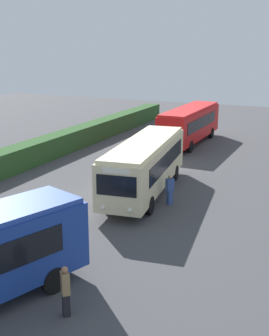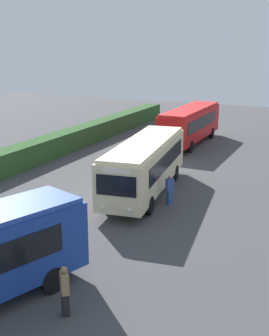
{
  "view_description": "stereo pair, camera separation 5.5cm",
  "coord_description": "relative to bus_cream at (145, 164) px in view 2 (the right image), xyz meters",
  "views": [
    {
      "loc": [
        -23.37,
        -11.64,
        8.87
      ],
      "look_at": [
        0.67,
        -0.61,
        1.46
      ],
      "focal_mm": 48.1,
      "sensor_mm": 36.0,
      "label": 1
    },
    {
      "loc": [
        -23.34,
        -11.69,
        8.87
      ],
      "look_at": [
        0.67,
        -0.61,
        1.46
      ],
      "focal_mm": 48.1,
      "sensor_mm": 36.0,
      "label": 2
    }
  ],
  "objects": [
    {
      "name": "bus_cream",
      "position": [
        0.0,
        0.0,
        0.0
      ],
      "size": [
        10.8,
        3.92,
        3.25
      ],
      "rotation": [
        0.0,
        0.0,
        3.28
      ],
      "color": "beige",
      "rests_on": "ground_plane"
    },
    {
      "name": "hedge_row",
      "position": [
        -0.47,
        10.45,
        -1.04
      ],
      "size": [
        54.46,
        1.61,
        1.67
      ],
      "primitive_type": "cube",
      "color": "#294E24",
      "rests_on": "ground_plane"
    },
    {
      "name": "ground_plane",
      "position": [
        -0.47,
        1.4,
        -1.87
      ],
      "size": [
        84.92,
        84.92,
        0.0
      ],
      "primitive_type": "plane",
      "color": "#424244"
    },
    {
      "name": "bus_red",
      "position": [
        14.5,
        1.89,
        -0.0
      ],
      "size": [
        10.57,
        2.59,
        3.25
      ],
      "rotation": [
        0.0,
        0.0,
        -0.01
      ],
      "color": "red",
      "rests_on": "ground_plane"
    },
    {
      "name": "person_left",
      "position": [
        -12.75,
        -2.63,
        -0.91
      ],
      "size": [
        0.49,
        0.48,
        1.81
      ],
      "rotation": [
        0.0,
        0.0,
        5.45
      ],
      "color": "black",
      "rests_on": "ground_plane"
    },
    {
      "name": "person_right",
      "position": [
        -1.15,
        -2.01,
        -0.96
      ],
      "size": [
        0.52,
        0.46,
        1.74
      ],
      "rotation": [
        0.0,
        0.0,
        1.0
      ],
      "color": "#334C8C",
      "rests_on": "ground_plane"
    }
  ]
}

